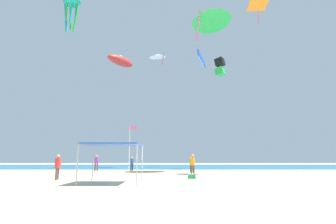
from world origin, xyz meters
The scene contains 17 objects.
ground centered at (0.00, 0.00, -0.05)m, with size 110.00×110.00×0.10m, color beige.
ocean_strip centered at (0.00, 29.12, 0.01)m, with size 110.00×23.96×0.03m, color #1E6B93.
canopy_tent centered at (-2.70, -0.99, 2.26)m, with size 3.36×3.12×2.37m.
person_near_tent centered at (3.20, 11.70, 0.93)m, with size 0.38×0.38×1.59m.
person_leftmost centered at (-7.12, 1.60, 1.03)m, with size 0.42×0.47×1.75m.
person_central centered at (2.88, 6.75, 1.07)m, with size 0.43×0.43×1.83m.
person_rightmost centered at (-7.61, 13.70, 1.07)m, with size 0.47×0.43×1.82m.
person_far_shore centered at (-3.54, 13.96, 0.94)m, with size 0.38×0.38×1.60m.
banner_flag centered at (-2.41, 4.33, 2.45)m, with size 0.61×0.06×4.13m.
cooler_box centered at (2.43, 2.56, 0.18)m, with size 0.57×0.37×0.35m.
kite_delta_green centered at (6.03, 12.91, 18.47)m, with size 6.69×6.71×4.28m.
kite_octopus_teal centered at (-9.03, 6.95, 16.96)m, with size 2.41×2.41×4.08m.
kite_box_black centered at (8.09, 18.56, 14.26)m, with size 1.72×1.67×2.60m.
kite_diamond_orange centered at (10.31, 8.61, 17.51)m, with size 2.07×2.07×2.71m.
kite_parafoil_blue centered at (6.49, 26.02, 18.36)m, with size 1.75×3.58×2.32m.
kite_inflatable_red centered at (-7.82, 27.74, 18.63)m, with size 5.21×5.89×2.39m.
kite_delta_white centered at (-1.05, 23.84, 18.05)m, with size 3.97×3.98×2.45m.
Camera 1 is at (0.68, -17.43, 1.55)m, focal length 28.27 mm.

